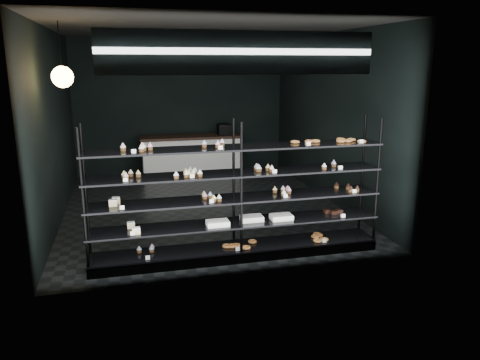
# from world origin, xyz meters

# --- Properties ---
(room) EXTENTS (5.01, 6.01, 3.20)m
(room) POSITION_xyz_m (0.00, 0.00, 1.60)
(room) COLOR black
(room) RESTS_ON ground
(display_shelf) EXTENTS (4.00, 0.50, 1.91)m
(display_shelf) POSITION_xyz_m (0.05, -2.45, 0.63)
(display_shelf) COLOR black
(display_shelf) RESTS_ON room
(signage) EXTENTS (3.30, 0.05, 0.50)m
(signage) POSITION_xyz_m (0.00, -2.93, 2.75)
(signage) COLOR #0F0B3A
(signage) RESTS_ON room
(pendant_lamp) EXTENTS (0.29, 0.29, 0.88)m
(pendant_lamp) POSITION_xyz_m (-2.14, -1.47, 2.45)
(pendant_lamp) COLOR black
(pendant_lamp) RESTS_ON room
(service_counter) EXTENTS (2.36, 0.65, 1.23)m
(service_counter) POSITION_xyz_m (0.16, 2.50, 0.50)
(service_counter) COLOR white
(service_counter) RESTS_ON room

